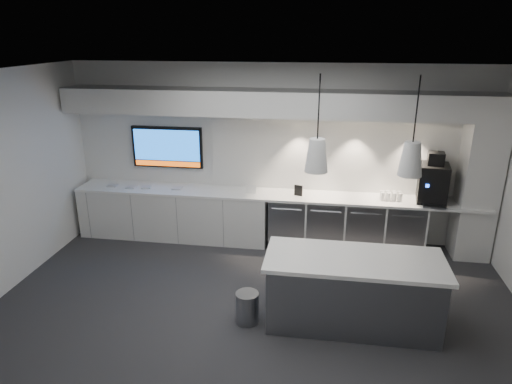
% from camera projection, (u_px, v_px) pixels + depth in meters
% --- Properties ---
extents(floor, '(7.00, 7.00, 0.00)m').
position_uv_depth(floor, '(253.00, 315.00, 5.89)').
color(floor, '#2C2B2E').
rests_on(floor, ground).
extents(ceiling, '(7.00, 7.00, 0.00)m').
position_uv_depth(ceiling, '(252.00, 76.00, 4.90)').
color(ceiling, black).
rests_on(ceiling, wall_back).
extents(wall_back, '(7.00, 0.00, 7.00)m').
position_uv_depth(wall_back, '(276.00, 154.00, 7.73)').
color(wall_back, white).
rests_on(wall_back, floor).
extents(wall_front, '(7.00, 0.00, 7.00)m').
position_uv_depth(wall_front, '(194.00, 339.00, 3.06)').
color(wall_front, white).
rests_on(wall_front, floor).
extents(back_counter, '(6.80, 0.65, 0.04)m').
position_uv_depth(back_counter, '(273.00, 195.00, 7.63)').
color(back_counter, white).
rests_on(back_counter, left_base_cabinets).
extents(left_base_cabinets, '(3.30, 0.63, 0.86)m').
position_uv_depth(left_base_cabinets, '(174.00, 214.00, 8.03)').
color(left_base_cabinets, silver).
rests_on(left_base_cabinets, floor).
extents(fridge_unit_a, '(0.60, 0.61, 0.85)m').
position_uv_depth(fridge_unit_a, '(288.00, 221.00, 7.74)').
color(fridge_unit_a, gray).
rests_on(fridge_unit_a, floor).
extents(fridge_unit_b, '(0.60, 0.61, 0.85)m').
position_uv_depth(fridge_unit_b, '(325.00, 223.00, 7.65)').
color(fridge_unit_b, gray).
rests_on(fridge_unit_b, floor).
extents(fridge_unit_c, '(0.60, 0.61, 0.85)m').
position_uv_depth(fridge_unit_c, '(363.00, 225.00, 7.56)').
color(fridge_unit_c, gray).
rests_on(fridge_unit_c, floor).
extents(fridge_unit_d, '(0.60, 0.61, 0.85)m').
position_uv_depth(fridge_unit_d, '(403.00, 227.00, 7.47)').
color(fridge_unit_d, gray).
rests_on(fridge_unit_d, floor).
extents(backsplash, '(4.60, 0.03, 1.30)m').
position_uv_depth(backsplash, '(348.00, 154.00, 7.52)').
color(backsplash, silver).
rests_on(backsplash, wall_back).
extents(soffit, '(6.90, 0.60, 0.40)m').
position_uv_depth(soffit, '(275.00, 103.00, 7.15)').
color(soffit, silver).
rests_on(soffit, wall_back).
extents(column, '(0.55, 0.55, 2.60)m').
position_uv_depth(column, '(479.00, 179.00, 7.06)').
color(column, silver).
rests_on(column, floor).
extents(wall_tv, '(1.25, 0.07, 0.72)m').
position_uv_depth(wall_tv, '(167.00, 147.00, 7.93)').
color(wall_tv, black).
rests_on(wall_tv, wall_back).
extents(island, '(2.14, 0.92, 0.91)m').
position_uv_depth(island, '(352.00, 291.00, 5.58)').
color(island, gray).
rests_on(island, floor).
extents(bin, '(0.36, 0.36, 0.41)m').
position_uv_depth(bin, '(247.00, 308.00, 5.69)').
color(bin, gray).
rests_on(bin, floor).
extents(coffee_machine, '(0.50, 0.66, 0.80)m').
position_uv_depth(coffee_machine, '(433.00, 181.00, 7.18)').
color(coffee_machine, black).
rests_on(coffee_machine, back_counter).
extents(sign_black, '(0.14, 0.06, 0.18)m').
position_uv_depth(sign_black, '(298.00, 190.00, 7.50)').
color(sign_black, black).
rests_on(sign_black, back_counter).
extents(sign_white, '(0.18, 0.02, 0.14)m').
position_uv_depth(sign_white, '(251.00, 189.00, 7.61)').
color(sign_white, white).
rests_on(sign_white, back_counter).
extents(cup_cluster, '(0.34, 0.16, 0.14)m').
position_uv_depth(cup_cluster, '(391.00, 196.00, 7.31)').
color(cup_cluster, white).
rests_on(cup_cluster, back_counter).
extents(tray_a, '(0.17, 0.17, 0.02)m').
position_uv_depth(tray_a, '(112.00, 186.00, 7.98)').
color(tray_a, '#BEBEBE').
rests_on(tray_a, back_counter).
extents(tray_b, '(0.16, 0.16, 0.02)m').
position_uv_depth(tray_b, '(131.00, 187.00, 7.90)').
color(tray_b, '#BEBEBE').
rests_on(tray_b, back_counter).
extents(tray_c, '(0.20, 0.20, 0.02)m').
position_uv_depth(tray_c, '(146.00, 187.00, 7.90)').
color(tray_c, '#BEBEBE').
rests_on(tray_c, back_counter).
extents(tray_d, '(0.16, 0.16, 0.02)m').
position_uv_depth(tray_d, '(177.00, 188.00, 7.85)').
color(tray_d, '#BEBEBE').
rests_on(tray_d, back_counter).
extents(pendant_left, '(0.26, 0.26, 1.08)m').
position_uv_depth(pendant_left, '(317.00, 155.00, 5.09)').
color(pendant_left, silver).
rests_on(pendant_left, ceiling).
extents(pendant_right, '(0.26, 0.26, 1.08)m').
position_uv_depth(pendant_right, '(411.00, 159.00, 4.94)').
color(pendant_right, silver).
rests_on(pendant_right, ceiling).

